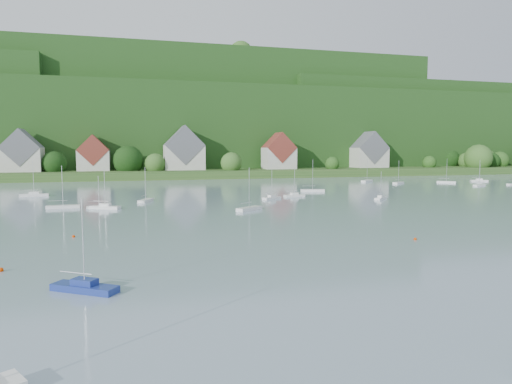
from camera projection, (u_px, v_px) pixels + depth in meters
far_shore_strip at (170, 172)px, 199.02m from camera, size 600.00×60.00×3.00m
forested_ridge at (160, 129)px, 263.04m from camera, size 620.00×181.22×69.89m
village_building_0 at (22, 154)px, 171.49m from camera, size 14.00×10.40×16.00m
village_building_1 at (94, 156)px, 179.98m from camera, size 12.00×9.36×14.00m
village_building_2 at (184, 152)px, 187.97m from camera, size 16.00×11.44×18.00m
village_building_3 at (279, 154)px, 196.51m from camera, size 13.00×10.40×15.50m
village_building_4 at (369, 153)px, 212.02m from camera, size 15.00×10.40×16.50m
near_sailboat_1 at (85, 286)px, 37.03m from camera, size 5.55×4.42×7.58m
mooring_buoy_0 at (81, 284)px, 39.03m from camera, size 0.40×0.40×0.40m
mooring_buoy_2 at (415, 240)px, 58.13m from camera, size 0.38×0.38×0.38m
mooring_buoy_3 at (74, 237)px, 59.86m from camera, size 0.40×0.40×0.40m
mooring_buoy_5 at (1, 271)px, 43.19m from camera, size 0.47×0.47×0.47m
far_sailboat_cluster at (288, 191)px, 120.69m from camera, size 181.96×67.26×8.71m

